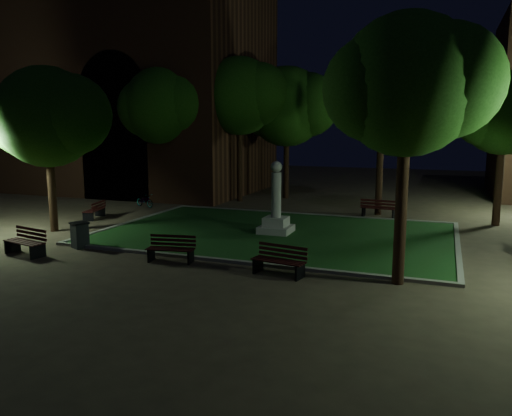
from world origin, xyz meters
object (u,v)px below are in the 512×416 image
at_px(bicycle, 145,200).
at_px(trash_bin, 80,235).
at_px(monument, 276,213).
at_px(bench_near_left, 171,249).
at_px(bench_far_side, 378,209).
at_px(bench_near_right, 279,261).
at_px(bench_west_near, 26,242).
at_px(bench_left_side, 95,211).

bearing_deg(bicycle, trash_bin, -142.16).
distance_m(monument, bench_near_left, 6.05).
bearing_deg(bench_far_side, bench_near_right, 87.08).
distance_m(bench_west_near, bicycle, 11.45).
relative_size(bench_west_near, bench_far_side, 1.03).
relative_size(bench_near_left, bicycle, 1.19).
bearing_deg(bench_near_right, bench_west_near, -164.70).
xyz_separation_m(bench_near_left, bench_west_near, (-5.59, -1.11, 0.03)).
relative_size(monument, bicycle, 2.15).
height_order(bench_west_near, bench_far_side, bench_west_near).
relative_size(bench_near_left, bench_left_side, 1.02).
relative_size(bench_near_left, bench_near_right, 0.96).
height_order(monument, bench_near_left, monument).
bearing_deg(bench_far_side, bicycle, 10.87).
height_order(bench_near_left, bench_far_side, bench_far_side).
xyz_separation_m(bench_near_right, bicycle, (-11.88, 10.34, -0.07)).
bearing_deg(monument, bench_left_side, 178.56).
bearing_deg(bench_near_left, bench_left_side, 133.51).
relative_size(bench_left_side, bench_far_side, 0.94).
bearing_deg(bench_west_near, bench_near_right, 17.06).
xyz_separation_m(bench_west_near, bicycle, (-2.16, 11.25, -0.08)).
xyz_separation_m(bench_near_right, trash_bin, (-8.60, 0.72, 0.07)).
height_order(bench_left_side, trash_bin, trash_bin).
xyz_separation_m(bench_west_near, bench_far_side, (11.42, 12.56, -0.00)).
bearing_deg(trash_bin, bench_left_side, 123.26).
height_order(monument, bench_near_right, monument).
bearing_deg(bench_near_right, trash_bin, -174.81).
relative_size(bench_near_right, bench_far_side, 0.99).
height_order(bench_left_side, bicycle, bench_left_side).
bearing_deg(bench_near_left, bicycle, 117.36).
distance_m(bench_near_right, bench_far_side, 11.78).
bearing_deg(monument, trash_bin, -141.72).
bearing_deg(bicycle, bench_near_right, -112.02).
bearing_deg(bench_near_right, bench_left_side, 163.22).
bearing_deg(trash_bin, bench_near_left, -6.62).
bearing_deg(bench_left_side, bench_far_side, 97.70).
bearing_deg(bench_far_side, bench_near_left, 68.37).
bearing_deg(bench_west_near, bicycle, 112.57).
height_order(trash_bin, bicycle, trash_bin).
distance_m(bench_near_right, bench_west_near, 9.77).
height_order(bench_west_near, bicycle, bench_west_near).
xyz_separation_m(monument, bench_far_side, (3.77, 5.79, -0.49)).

